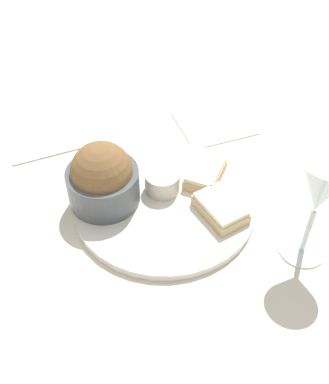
{
  "coord_description": "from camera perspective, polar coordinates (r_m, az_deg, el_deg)",
  "views": [
    {
      "loc": [
        0.54,
        0.07,
        0.59
      ],
      "look_at": [
        0.0,
        0.0,
        0.03
      ],
      "focal_mm": 45.0,
      "sensor_mm": 36.0,
      "label": 1
    }
  ],
  "objects": [
    {
      "name": "napkin",
      "position": [
        0.97,
        5.9,
        8.2
      ],
      "size": [
        0.17,
        0.18,
        0.01
      ],
      "color": "white",
      "rests_on": "ground_plane"
    },
    {
      "name": "dinner_plate",
      "position": [
        0.8,
        -0.0,
        -1.36
      ],
      "size": [
        0.3,
        0.3,
        0.01
      ],
      "color": "silver",
      "rests_on": "ground_plane"
    },
    {
      "name": "salad_bowl",
      "position": [
        0.77,
        -7.36,
        1.59
      ],
      "size": [
        0.12,
        0.12,
        0.11
      ],
      "color": "#4C5156",
      "rests_on": "dinner_plate"
    },
    {
      "name": "cheese_toast_near",
      "position": [
        0.77,
        6.66,
        -1.91
      ],
      "size": [
        0.1,
        0.1,
        0.03
      ],
      "color": "#D1B27F",
      "rests_on": "dinner_plate"
    },
    {
      "name": "fork",
      "position": [
        0.92,
        -12.59,
        4.61
      ],
      "size": [
        0.09,
        0.15,
        0.01
      ],
      "color": "silver",
      "rests_on": "ground_plane"
    },
    {
      "name": "cheese_toast_far",
      "position": [
        0.82,
        4.85,
        2.29
      ],
      "size": [
        0.1,
        0.07,
        0.03
      ],
      "color": "#D1B27F",
      "rests_on": "dinner_plate"
    },
    {
      "name": "ground_plane",
      "position": [
        0.8,
        -0.0,
        -1.71
      ],
      "size": [
        4.0,
        4.0,
        0.0
      ],
      "primitive_type": "plane",
      "color": "beige"
    },
    {
      "name": "wine_glass",
      "position": [
        0.68,
        18.07,
        0.15
      ],
      "size": [
        0.08,
        0.08,
        0.18
      ],
      "color": "silver",
      "rests_on": "ground_plane"
    },
    {
      "name": "sauce_ramekin",
      "position": [
        0.8,
        -0.27,
        1.35
      ],
      "size": [
        0.06,
        0.06,
        0.04
      ],
      "color": "beige",
      "rests_on": "dinner_plate"
    }
  ]
}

